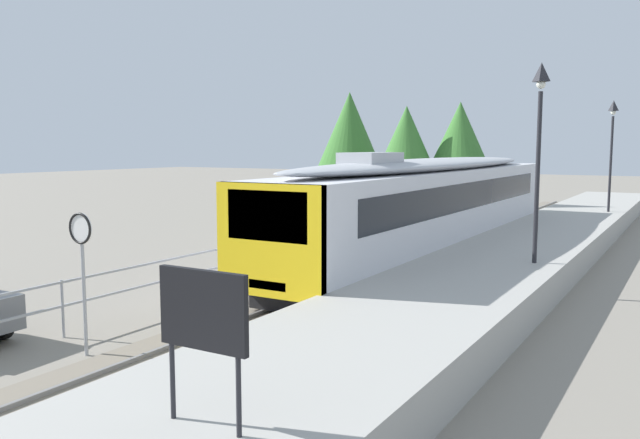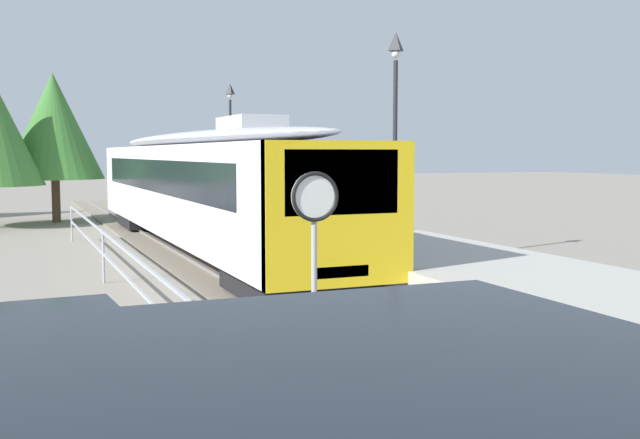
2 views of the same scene
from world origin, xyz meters
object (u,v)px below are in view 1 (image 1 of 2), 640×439
(commuter_train, at_px, (433,200))
(speed_limit_sign, at_px, (81,248))
(platform_notice_board, at_px, (203,315))
(platform_lamp_mid_platform, at_px, (539,125))
(platform_lamp_far_end, at_px, (612,135))

(commuter_train, relative_size, speed_limit_sign, 7.42)
(commuter_train, distance_m, platform_notice_board, 16.88)
(commuter_train, bearing_deg, platform_notice_board, -77.91)
(platform_lamp_mid_platform, xyz_separation_m, speed_limit_sign, (-6.33, -9.72, -2.50))
(commuter_train, xyz_separation_m, speed_limit_sign, (-1.91, -13.70, -0.03))
(commuter_train, relative_size, platform_lamp_mid_platform, 3.89)
(commuter_train, height_order, platform_lamp_mid_platform, platform_lamp_mid_platform)
(platform_lamp_mid_platform, bearing_deg, platform_lamp_far_end, 90.00)
(platform_lamp_far_end, relative_size, platform_notice_board, 2.97)
(platform_lamp_far_end, height_order, speed_limit_sign, platform_lamp_far_end)
(speed_limit_sign, bearing_deg, platform_lamp_far_end, 76.23)
(speed_limit_sign, bearing_deg, platform_notice_board, -27.25)
(platform_notice_board, bearing_deg, speed_limit_sign, 152.75)
(platform_lamp_far_end, xyz_separation_m, speed_limit_sign, (-6.33, -25.82, -2.50))
(platform_lamp_far_end, height_order, platform_notice_board, platform_lamp_far_end)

